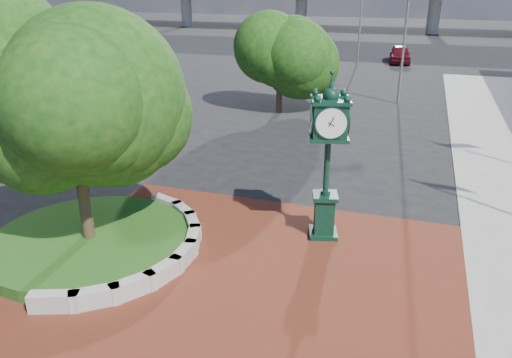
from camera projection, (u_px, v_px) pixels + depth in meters
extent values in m
plane|color=black|center=(242.00, 275.00, 14.05)|extent=(200.00, 200.00, 0.00)
cube|color=maroon|center=(230.00, 294.00, 13.16)|extent=(12.00, 12.00, 0.04)
cube|color=#9E9B93|center=(55.00, 302.00, 12.43)|extent=(1.29, 0.76, 0.54)
cube|color=#9E9B93|center=(95.00, 298.00, 12.60)|extent=(1.20, 1.04, 0.54)
cube|color=#9E9B93|center=(133.00, 288.00, 13.02)|extent=(1.00, 1.22, 0.54)
cube|color=#9E9B93|center=(164.00, 273.00, 13.67)|extent=(0.71, 1.30, 0.54)
cube|color=#9E9B93|center=(184.00, 257.00, 14.47)|extent=(0.35, 1.25, 0.54)
cube|color=#9E9B93|center=(193.00, 240.00, 15.36)|extent=(0.71, 1.30, 0.54)
cube|color=#9E9B93|center=(193.00, 226.00, 16.25)|extent=(1.00, 1.22, 0.54)
cube|color=#9E9B93|center=(183.00, 214.00, 17.07)|extent=(1.20, 1.04, 0.54)
cube|color=#9E9B93|center=(167.00, 205.00, 17.73)|extent=(1.29, 0.76, 0.54)
cylinder|color=#1B4714|center=(90.00, 242.00, 15.42)|extent=(6.10, 6.10, 0.40)
cylinder|color=#9E9B93|center=(186.00, 8.00, 84.69)|extent=(1.80, 1.80, 6.00)
cylinder|color=#9E9B93|center=(301.00, 10.00, 78.91)|extent=(1.80, 1.80, 6.00)
cylinder|color=#9E9B93|center=(434.00, 13.00, 73.14)|extent=(1.80, 1.80, 6.00)
cylinder|color=#38281C|center=(87.00, 216.00, 15.09)|extent=(0.36, 0.36, 2.17)
sphere|color=#103C10|center=(75.00, 132.00, 14.10)|extent=(5.20, 5.20, 5.20)
cylinder|color=#38281C|center=(0.00, 140.00, 21.75)|extent=(0.36, 0.36, 2.45)
cylinder|color=#38281C|center=(279.00, 97.00, 30.70)|extent=(0.36, 0.36, 1.92)
sphere|color=#103C10|center=(280.00, 59.00, 29.84)|extent=(4.40, 4.40, 4.40)
cube|color=black|center=(323.00, 233.00, 16.17)|extent=(1.09, 1.09, 0.18)
cube|color=black|center=(324.00, 214.00, 15.91)|extent=(0.75, 0.75, 1.21)
cube|color=black|center=(325.00, 196.00, 15.67)|extent=(0.95, 0.95, 0.13)
cylinder|color=black|center=(327.00, 166.00, 15.29)|extent=(0.19, 0.19, 1.88)
cube|color=black|center=(330.00, 119.00, 14.73)|extent=(1.22, 1.22, 0.99)
cylinder|color=white|center=(331.00, 123.00, 14.25)|extent=(0.87, 0.30, 0.88)
cylinder|color=white|center=(328.00, 114.00, 15.21)|extent=(0.87, 0.30, 0.88)
cylinder|color=white|center=(312.00, 118.00, 14.75)|extent=(0.30, 0.87, 0.88)
cylinder|color=white|center=(347.00, 119.00, 14.71)|extent=(0.30, 0.87, 0.88)
sphere|color=black|center=(331.00, 96.00, 14.47)|extent=(0.49, 0.49, 0.49)
cone|color=black|center=(332.00, 83.00, 14.34)|extent=(0.20, 0.20, 0.55)
imported|color=#560C16|center=(400.00, 54.00, 48.75)|extent=(2.33, 5.05, 1.68)
cylinder|color=slate|center=(405.00, 34.00, 31.49)|extent=(0.16, 0.16, 8.90)
cylinder|color=slate|center=(361.00, 13.00, 47.12)|extent=(0.17, 0.17, 9.28)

